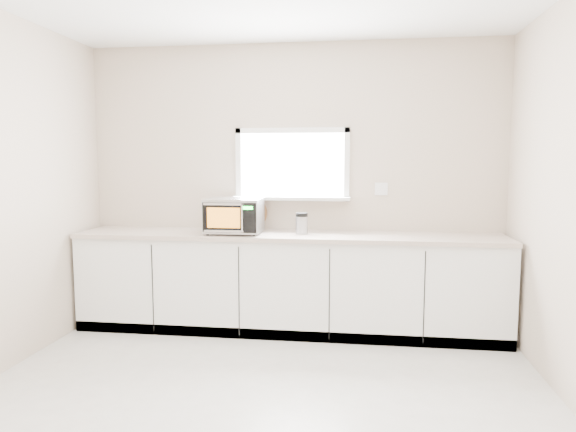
# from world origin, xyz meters

# --- Properties ---
(ground) EXTENTS (4.00, 4.00, 0.00)m
(ground) POSITION_xyz_m (0.00, 0.00, 0.00)
(ground) COLOR beige
(ground) RESTS_ON ground
(back_wall) EXTENTS (4.00, 0.17, 2.70)m
(back_wall) POSITION_xyz_m (0.00, 2.00, 1.36)
(back_wall) COLOR beige
(back_wall) RESTS_ON ground
(cabinets) EXTENTS (3.92, 0.60, 0.88)m
(cabinets) POSITION_xyz_m (0.00, 1.70, 0.44)
(cabinets) COLOR white
(cabinets) RESTS_ON ground
(countertop) EXTENTS (3.92, 0.64, 0.04)m
(countertop) POSITION_xyz_m (0.00, 1.69, 0.90)
(countertop) COLOR beige
(countertop) RESTS_ON cabinets
(microwave) EXTENTS (0.51, 0.42, 0.32)m
(microwave) POSITION_xyz_m (-0.49, 1.63, 1.09)
(microwave) COLOR black
(microwave) RESTS_ON countertop
(knife_block) EXTENTS (0.13, 0.23, 0.32)m
(knife_block) POSITION_xyz_m (-0.55, 1.73, 1.06)
(knife_block) COLOR #4E2D1B
(knife_block) RESTS_ON countertop
(cutting_board) EXTENTS (0.31, 0.07, 0.31)m
(cutting_board) POSITION_xyz_m (-0.40, 1.94, 1.08)
(cutting_board) COLOR #9B6A3C
(cutting_board) RESTS_ON countertop
(coffee_grinder) EXTENTS (0.14, 0.14, 0.20)m
(coffee_grinder) POSITION_xyz_m (0.13, 1.69, 1.02)
(coffee_grinder) COLOR #A9ABB0
(coffee_grinder) RESTS_ON countertop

